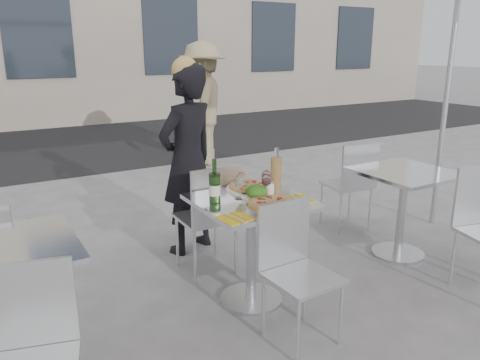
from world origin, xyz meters
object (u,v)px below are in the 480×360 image
napkin_left (235,218)px  napkin_right (297,199)px  side_chair_lnear (31,345)px  wineglass_red_b (266,177)px  pedestrian_b (203,104)px  side_table_right (403,195)px  carafe (276,171)px  chair_near (294,260)px  main_table (251,229)px  wineglass_white_a (239,183)px  wineglass_white_b (242,178)px  wineglass_red_a (266,181)px  woman_diner (188,161)px  chair_far (210,211)px  pizza_near (271,203)px  side_chair_rfar (353,179)px  wine_bottle (215,186)px  salad_plate (257,192)px  pizza_far (250,187)px  side_table_left (7,284)px  sugar_shaker (269,188)px

napkin_left → napkin_right: (0.54, 0.11, 0.00)m
side_chair_lnear → wineglass_red_b: size_ratio=5.35×
pedestrian_b → wineglass_red_b: bearing=16.8°
side_table_right → carafe: 1.25m
side_chair_lnear → napkin_right: 1.80m
napkin_right → chair_near: bearing=-117.2°
main_table → wineglass_white_a: wineglass_white_a is taller
wineglass_white_b → wineglass_red_a: (0.11, -0.14, 0.00)m
wineglass_white_a → wineglass_red_a: 0.19m
side_table_right → woman_diner: 1.83m
chair_far → pedestrian_b: pedestrian_b is taller
woman_diner → pizza_near: 1.17m
woman_diner → napkin_right: woman_diner is taller
wineglass_white_a → wineglass_white_b: (0.07, 0.08, 0.00)m
woman_diner → wineglass_white_b: (0.01, -0.88, 0.05)m
side_chair_rfar → napkin_right: size_ratio=4.10×
chair_near → pizza_near: bearing=78.5°
side_chair_rfar → pizza_near: 1.70m
pedestrian_b → wineglass_white_a: (-1.59, -3.76, -0.06)m
side_chair_rfar → wineglass_white_a: bearing=28.7°
side_chair_rfar → wine_bottle: bearing=26.9°
pizza_near → salad_plate: salad_plate is taller
side_chair_rfar → wineglass_red_a: wineglass_red_a is taller
side_chair_lnear → wine_bottle: size_ratio=2.86×
main_table → chair_far: chair_far is taller
woman_diner → wineglass_white_a: size_ratio=10.23×
wine_bottle → wineglass_red_a: size_ratio=1.87×
wineglass_white_b → napkin_left: bearing=-125.3°
pizza_far → side_table_left: bearing=-172.5°
side_table_left → side_chair_rfar: bearing=11.9°
wineglass_white_b → chair_near: bearing=-90.3°
sugar_shaker → wineglass_red_a: size_ratio=0.68×
side_chair_rfar → wineglass_red_a: 1.59m
woman_diner → salad_plate: woman_diner is taller
side_table_left → wine_bottle: bearing=2.8°
side_table_left → wineglass_white_b: wineglass_white_b is taller
pizza_near → wine_bottle: 0.38m
side_table_left → pizza_near: bearing=-5.3°
main_table → wineglass_red_b: wineglass_red_b is taller
chair_far → pedestrian_b: size_ratio=0.49×
side_chair_rfar → salad_plate: side_chair_rfar is taller
pizza_near → wine_bottle: (-0.30, 0.21, 0.10)m
side_chair_rfar → pizza_far: size_ratio=2.53×
side_chair_lnear → pedestrian_b: bearing=71.1°
pizza_far → main_table: bearing=-120.0°
side_chair_lnear → salad_plate: (1.52, 0.59, 0.29)m
carafe → side_table_right: bearing=-7.8°
main_table → napkin_right: napkin_right is taller
side_chair_rfar → wineglass_white_b: bearing=26.7°
pedestrian_b → wine_bottle: pedestrian_b is taller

